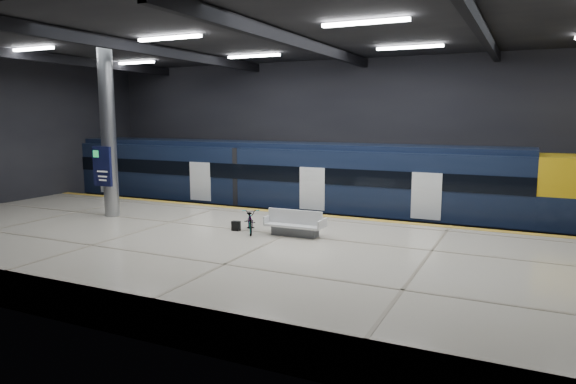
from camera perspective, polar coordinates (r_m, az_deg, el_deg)
The scene contains 10 objects.
ground at distance 19.16m, azimuth 1.08°, elevation -7.33°, with size 30.00×30.00×0.00m, color black.
room_shell at distance 18.44m, azimuth 1.13°, elevation 10.03°, with size 30.10×16.10×8.05m.
platform at distance 16.84m, azimuth -2.44°, elevation -7.63°, with size 30.00×11.00×1.10m, color beige.
safety_strip at distance 21.37m, azimuth 4.11°, elevation -2.64°, with size 30.00×0.40×0.01m, color gold.
rails at distance 24.11m, azimuth 6.46°, elevation -3.88°, with size 30.00×1.52×0.16m.
train at distance 24.61m, azimuth 1.37°, elevation 1.10°, with size 29.40×2.84×3.79m.
bench at distance 17.78m, azimuth 0.78°, elevation -3.86°, with size 2.08×0.90×0.91m.
bicycle at distance 18.31m, azimuth -4.20°, elevation -3.11°, with size 0.60×1.71×0.90m, color #99999E.
pannier_bag at distance 18.66m, azimuth -5.80°, elevation -3.77°, with size 0.30×0.18×0.35m, color black.
info_column at distance 22.17m, azimuth -19.38°, elevation 6.05°, with size 0.90×0.78×6.90m.
Camera 1 is at (7.55, -16.81, 5.22)m, focal length 32.00 mm.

